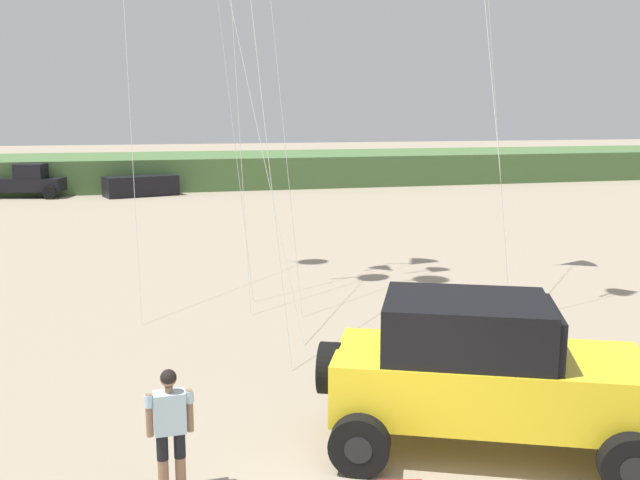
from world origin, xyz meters
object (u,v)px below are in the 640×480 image
Objects in this scene: jeep at (484,371)px; person_watching at (170,423)px; distant_pickup at (26,181)px; distant_sedan at (141,186)px.

jeep is 3.00× the size of person_watching.
person_watching is 36.29m from distant_pickup.
person_watching reaches higher than distant_sedan.
jeep is at bearing -98.62° from distant_sedan.
jeep is at bearing -73.08° from distant_pickup.
person_watching is 0.34× the size of distant_pickup.
jeep reaches higher than distant_sedan.
jeep is at bearing 0.66° from person_watching.
distant_sedan is at bearing 89.86° from person_watching.
distant_sedan is at bearing -8.99° from distant_pickup.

